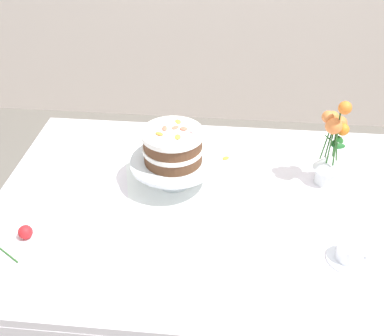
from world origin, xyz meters
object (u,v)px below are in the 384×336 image
layer_cake (173,146)px  flower_vase (331,149)px  teacup (350,254)px  cake_stand (173,164)px  dining_table (204,227)px  fallen_rose (25,233)px

layer_cake → flower_vase: flower_vase is taller
flower_vase → teacup: bearing=-86.5°
cake_stand → teacup: cake_stand is taller
dining_table → teacup: 0.48m
teacup → fallen_rose: bearing=-179.6°
cake_stand → layer_cake: size_ratio=1.42×
cake_stand → fallen_rose: (-0.41, -0.31, -0.06)m
cake_stand → teacup: 0.62m
dining_table → fallen_rose: bearing=-159.7°
cake_stand → flower_vase: flower_vase is taller
cake_stand → fallen_rose: cake_stand is taller
dining_table → fallen_rose: 0.57m
dining_table → cake_stand: 0.24m
flower_vase → fallen_rose: size_ratio=2.62×
cake_stand → flower_vase: (0.52, 0.06, 0.05)m
cake_stand → teacup: bearing=-29.1°
dining_table → flower_vase: size_ratio=4.26×
flower_vase → layer_cake: bearing=-173.3°
layer_cake → fallen_rose: layer_cake is taller
cake_stand → fallen_rose: bearing=-143.0°
teacup → fallen_rose: teacup is taller
flower_vase → fallen_rose: flower_vase is taller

